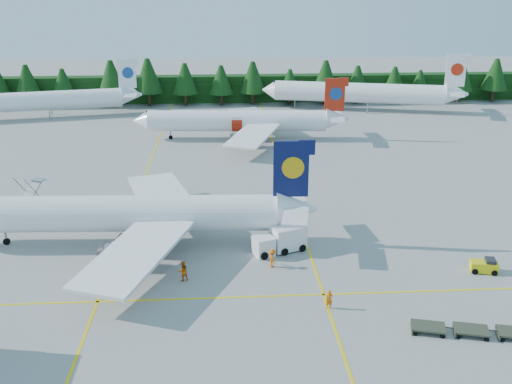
{
  "coord_description": "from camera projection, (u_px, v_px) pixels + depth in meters",
  "views": [
    {
      "loc": [
        -2.78,
        -50.21,
        26.39
      ],
      "look_at": [
        1.0,
        11.36,
        3.5
      ],
      "focal_mm": 40.0,
      "sensor_mm": 36.0,
      "label": 1
    }
  ],
  "objects": [
    {
      "name": "airliner_far_left",
      "position": [
        34.0,
        101.0,
        115.5
      ],
      "size": [
        38.43,
        10.7,
        11.28
      ],
      "rotation": [
        0.0,
        0.0,
        0.2
      ],
      "color": "white",
      "rests_on": "ground"
    },
    {
      "name": "taxi_stripe_a",
      "position": [
        137.0,
        197.0,
        74.23
      ],
      "size": [
        0.25,
        120.0,
        0.01
      ],
      "primitive_type": "cube",
      "color": "yellow",
      "rests_on": "ground"
    },
    {
      "name": "ground",
      "position": [
        253.0,
        265.0,
        56.32
      ],
      "size": [
        320.0,
        320.0,
        0.0
      ],
      "primitive_type": "plane",
      "color": "gray",
      "rests_on": "ground"
    },
    {
      "name": "airliner_red",
      "position": [
        234.0,
        121.0,
        100.22
      ],
      "size": [
        36.94,
        30.34,
        10.73
      ],
      "rotation": [
        0.0,
        0.0,
        -0.06
      ],
      "color": "white",
      "rests_on": "ground"
    },
    {
      "name": "airliner_far_right",
      "position": [
        353.0,
        92.0,
        122.69
      ],
      "size": [
        41.8,
        13.3,
        12.36
      ],
      "rotation": [
        0.0,
        0.0,
        -0.24
      ],
      "color": "white",
      "rests_on": "ground"
    },
    {
      "name": "treeline_hedge",
      "position": [
        233.0,
        88.0,
        132.01
      ],
      "size": [
        220.0,
        4.0,
        6.0
      ],
      "primitive_type": "cube",
      "color": "black",
      "rests_on": "ground"
    },
    {
      "name": "service_truck",
      "position": [
        280.0,
        240.0,
        58.75
      ],
      "size": [
        5.84,
        3.85,
        2.65
      ],
      "rotation": [
        0.0,
        0.0,
        0.37
      ],
      "color": "silver",
      "rests_on": "ground"
    },
    {
      "name": "airliner_navy",
      "position": [
        115.0,
        214.0,
        59.83
      ],
      "size": [
        38.69,
        31.8,
        11.24
      ],
      "rotation": [
        0.0,
        0.0,
        -0.04
      ],
      "color": "white",
      "rests_on": "ground"
    },
    {
      "name": "airstairs",
      "position": [
        22.0,
        208.0,
        68.36
      ],
      "size": [
        4.65,
        5.85,
        3.44
      ],
      "rotation": [
        0.0,
        0.0,
        -0.43
      ],
      "color": "white",
      "rests_on": "ground"
    },
    {
      "name": "dolly_train",
      "position": [
        471.0,
        329.0,
        45.09
      ],
      "size": [
        9.5,
        3.48,
        0.15
      ],
      "rotation": [
        0.0,
        0.0,
        -0.25
      ],
      "color": "#373B2A",
      "rests_on": "ground"
    },
    {
      "name": "crew_c",
      "position": [
        272.0,
        258.0,
        55.71
      ],
      "size": [
        0.69,
        0.87,
        1.86
      ],
      "primitive_type": "imported",
      "rotation": [
        0.0,
        0.0,
        1.81
      ],
      "color": "#DA4E04",
      "rests_on": "ground"
    },
    {
      "name": "crew_b",
      "position": [
        183.0,
        271.0,
        53.14
      ],
      "size": [
        1.16,
        1.03,
        1.97
      ],
      "primitive_type": "imported",
      "rotation": [
        0.0,
        0.0,
        3.5
      ],
      "color": "#D75304",
      "rests_on": "ground"
    },
    {
      "name": "taxi_stripe_cross",
      "position": [
        257.0,
        297.0,
        50.7
      ],
      "size": [
        80.0,
        0.25,
        0.01
      ],
      "primitive_type": "cube",
      "color": "yellow",
      "rests_on": "ground"
    },
    {
      "name": "uld_pair",
      "position": [
        136.0,
        245.0,
        58.3
      ],
      "size": [
        4.64,
        2.95,
        1.53
      ],
      "rotation": [
        0.0,
        0.0,
        -0.23
      ],
      "color": "#373B2A",
      "rests_on": "ground"
    },
    {
      "name": "baggage_tug",
      "position": [
        485.0,
        266.0,
        54.83
      ],
      "size": [
        2.72,
        1.85,
        1.33
      ],
      "rotation": [
        0.0,
        0.0,
        -0.22
      ],
      "color": "#CEC30B",
      "rests_on": "ground"
    },
    {
      "name": "crew_a",
      "position": [
        329.0,
        299.0,
        48.64
      ],
      "size": [
        0.67,
        0.48,
        1.72
      ],
      "primitive_type": "imported",
      "rotation": [
        0.0,
        0.0,
        0.11
      ],
      "color": "#DA5F04",
      "rests_on": "ground"
    },
    {
      "name": "taxi_stripe_b",
      "position": [
        290.0,
        193.0,
        75.38
      ],
      "size": [
        0.25,
        120.0,
        0.01
      ],
      "primitive_type": "cube",
      "color": "yellow",
      "rests_on": "ground"
    }
  ]
}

